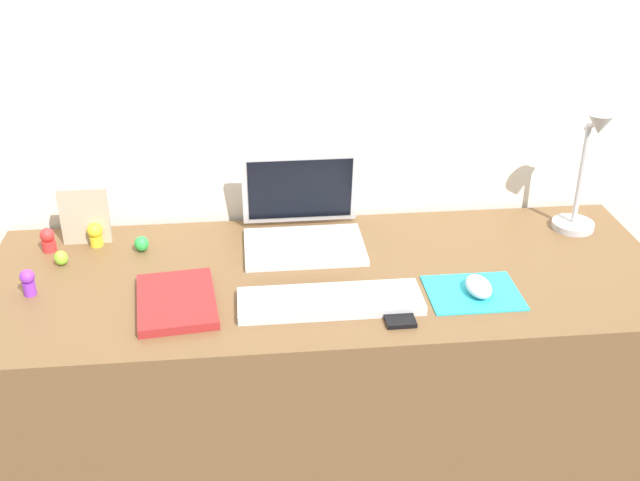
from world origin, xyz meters
name	(u,v)px	position (x,y,z in m)	size (l,w,h in m)	color
back_wall	(313,210)	(0.00, 0.35, 0.74)	(2.83, 0.05, 1.49)	silver
desk	(327,397)	(0.00, 0.00, 0.37)	(1.63, 0.62, 0.74)	brown
laptop	(302,221)	(-0.04, 0.18, 0.79)	(0.30, 0.25, 0.21)	silver
keyboard	(330,301)	(-0.01, -0.14, 0.75)	(0.41, 0.13, 0.02)	silver
mousepad	(473,293)	(0.32, -0.12, 0.74)	(0.21, 0.17, 0.00)	#28B7CC
mouse	(479,286)	(0.33, -0.13, 0.76)	(0.06, 0.10, 0.03)	silver
cell_phone	(397,311)	(0.13, -0.19, 0.74)	(0.06, 0.13, 0.01)	black
desk_lamp	(585,176)	(0.68, 0.15, 0.90)	(0.11, 0.14, 0.33)	#B7B7BC
notebook_pad	(176,301)	(-0.35, -0.10, 0.75)	(0.17, 0.24, 0.02)	maroon
picture_frame	(85,216)	(-0.59, 0.22, 0.81)	(0.12, 0.02, 0.15)	#B2A58C
toy_figurine_red	(48,240)	(-0.68, 0.19, 0.77)	(0.04, 0.04, 0.06)	red
toy_figurine_lime	(61,258)	(-0.64, 0.11, 0.76)	(0.03, 0.03, 0.04)	#8CDB33
toy_figurine_green	(142,244)	(-0.45, 0.16, 0.76)	(0.04, 0.04, 0.04)	green
toy_figurine_purple	(28,281)	(-0.68, -0.03, 0.77)	(0.03, 0.03, 0.06)	purple
toy_figurine_yellow	(95,234)	(-0.57, 0.20, 0.77)	(0.04, 0.04, 0.06)	yellow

